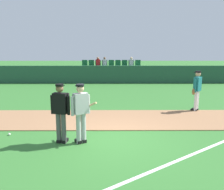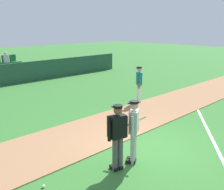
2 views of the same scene
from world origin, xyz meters
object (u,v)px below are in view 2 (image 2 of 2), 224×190
(umpire_home_plate, at_px, (117,134))
(baseball, at_px, (44,186))
(runner_teal_jersey, at_px, (139,83))
(batter_grey_jersey, at_px, (134,129))

(umpire_home_plate, relative_size, baseball, 23.78)
(runner_teal_jersey, xyz_separation_m, baseball, (-6.97, -3.00, -0.93))
(batter_grey_jersey, bearing_deg, umpire_home_plate, 176.42)
(batter_grey_jersey, xyz_separation_m, umpire_home_plate, (-0.58, 0.04, 0.03))
(batter_grey_jersey, xyz_separation_m, baseball, (-2.39, 0.66, -0.93))
(umpire_home_plate, bearing_deg, runner_teal_jersey, 35.04)
(runner_teal_jersey, bearing_deg, batter_grey_jersey, -141.39)
(runner_teal_jersey, distance_m, baseball, 7.65)
(umpire_home_plate, distance_m, runner_teal_jersey, 6.31)
(batter_grey_jersey, relative_size, runner_teal_jersey, 1.00)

